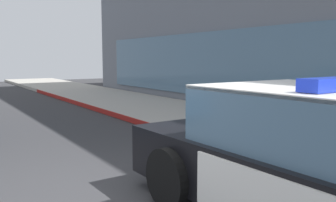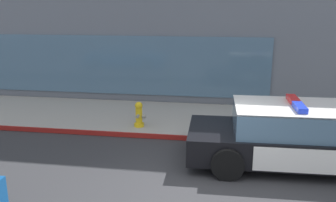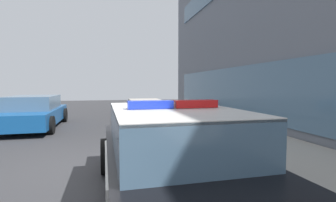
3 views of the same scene
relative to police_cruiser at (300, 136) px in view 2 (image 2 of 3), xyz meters
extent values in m
plane|color=#303033|center=(-2.01, -1.37, -0.68)|extent=(48.00, 48.00, 0.00)
cube|color=#A39E93|center=(-2.01, 2.75, -0.61)|extent=(48.00, 3.30, 0.15)
cube|color=maroon|center=(-2.01, 1.09, -0.61)|extent=(28.80, 0.04, 0.14)
cube|color=slate|center=(-7.25, 4.42, 0.77)|extent=(14.25, 0.08, 2.10)
cube|color=black|center=(0.06, 0.00, -0.18)|extent=(5.08, 1.99, 0.60)
cube|color=silver|center=(-1.70, -0.04, -0.02)|extent=(1.46, 1.86, 0.05)
cube|color=silver|center=(-0.06, 0.94, -0.18)|extent=(2.12, 0.08, 0.51)
cube|color=silver|center=(-0.02, -0.95, -0.18)|extent=(2.12, 0.08, 0.51)
cube|color=yellow|center=(-0.06, 0.96, -0.18)|extent=(0.22, 0.02, 0.26)
cube|color=slate|center=(-0.14, 0.00, 0.39)|extent=(2.66, 1.74, 0.60)
cube|color=silver|center=(-0.14, 0.00, 0.68)|extent=(2.66, 1.74, 0.04)
cube|color=red|center=(-0.15, 0.33, 0.76)|extent=(0.22, 0.64, 0.11)
cube|color=blue|center=(-0.13, -0.34, 0.76)|extent=(0.22, 0.64, 0.11)
cylinder|color=black|center=(-1.63, 0.89, -0.34)|extent=(0.69, 0.24, 0.68)
cylinder|color=black|center=(-1.58, -0.97, -0.34)|extent=(0.69, 0.24, 0.68)
cylinder|color=gold|center=(-4.06, 1.62, -0.48)|extent=(0.28, 0.28, 0.10)
cylinder|color=gold|center=(-4.06, 1.62, -0.21)|extent=(0.19, 0.19, 0.45)
sphere|color=gold|center=(-4.06, 1.62, 0.09)|extent=(0.22, 0.22, 0.22)
cylinder|color=gray|center=(-4.06, 1.62, 0.16)|extent=(0.06, 0.06, 0.05)
cylinder|color=gray|center=(-4.06, 1.47, -0.18)|extent=(0.09, 0.10, 0.09)
cylinder|color=gray|center=(-4.06, 1.76, -0.18)|extent=(0.09, 0.10, 0.09)
cylinder|color=gray|center=(-3.91, 1.62, -0.22)|extent=(0.10, 0.12, 0.12)
camera|label=1|loc=(1.63, -3.09, 0.98)|focal=38.44mm
camera|label=2|loc=(-1.75, -7.75, 2.77)|focal=37.74mm
camera|label=3|loc=(3.33, -0.87, 1.03)|focal=26.75mm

